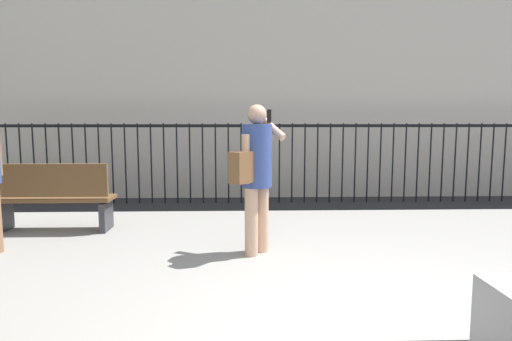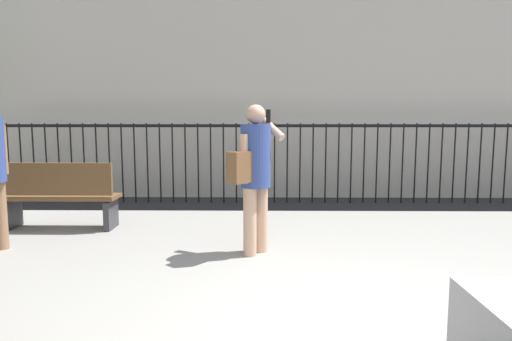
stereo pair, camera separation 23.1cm
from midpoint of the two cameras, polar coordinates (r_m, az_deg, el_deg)
name	(u,v)px [view 1 (the left image)]	position (r m, az deg, el deg)	size (l,w,h in m)	color
sidewalk	(337,255)	(5.44, 9.17, -10.68)	(28.00, 4.40, 0.15)	gray
iron_fence	(298,152)	(8.87, 4.76, 2.36)	(12.03, 0.04, 1.60)	black
pedestrian_on_phone	(255,168)	(4.95, -1.41, 0.28)	(0.66, 0.70, 1.70)	tan
street_bench	(52,196)	(6.66, -25.79, -2.96)	(1.60, 0.45, 0.95)	brown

